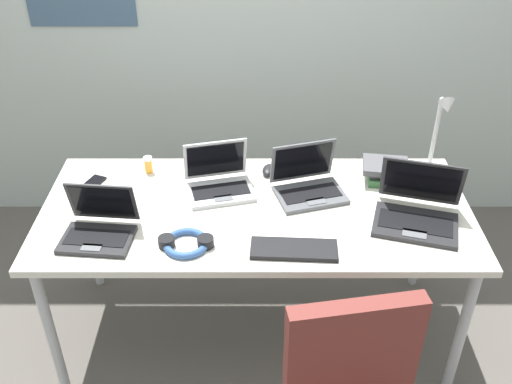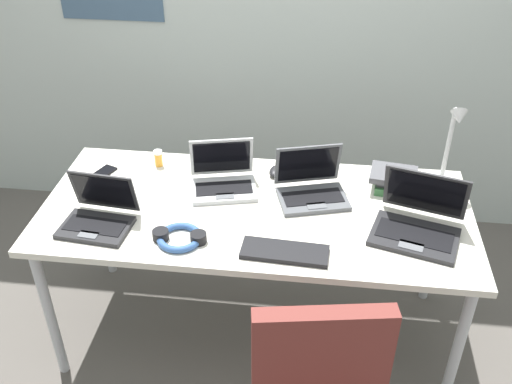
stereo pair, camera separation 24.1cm
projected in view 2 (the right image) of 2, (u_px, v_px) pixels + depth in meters
ground_plane at (256, 330)px, 2.87m from camera, size 12.00×12.00×0.00m
desk at (256, 219)px, 2.49m from camera, size 1.80×0.80×0.74m
desk_lamp at (450, 146)px, 2.49m from camera, size 0.12×0.18×0.40m
laptop_back_left at (418, 223)px, 2.29m from camera, size 0.40×0.37×0.24m
laptop_back_right at (311, 188)px, 2.50m from camera, size 0.34×0.31×0.21m
laptop_center at (223, 180)px, 2.56m from camera, size 0.32×0.29×0.21m
laptop_near_mouse at (98, 216)px, 2.34m from camera, size 0.29×0.26×0.20m
external_keyboard at (285, 252)px, 2.20m from camera, size 0.34×0.14×0.02m
computer_mouse at (276, 171)px, 2.67m from camera, size 0.07×0.10×0.03m
cell_phone at (102, 174)px, 2.67m from camera, size 0.11×0.15×0.01m
headphones at (180, 237)px, 2.27m from camera, size 0.21×0.18×0.04m
pill_bottle at (158, 158)px, 2.71m from camera, size 0.04×0.04×0.08m
book_stack at (395, 181)px, 2.55m from camera, size 0.23×0.18×0.09m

